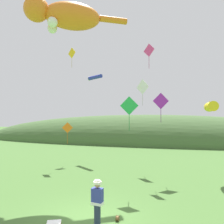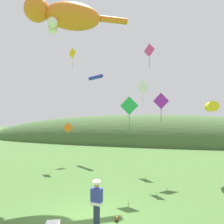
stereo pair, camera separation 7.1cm
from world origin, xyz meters
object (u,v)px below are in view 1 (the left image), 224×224
(kite_diamond_white, at_px, (143,87))
(kite_diamond_orange, at_px, (67,128))
(kite_giant_cat, at_px, (65,16))
(kite_fish_windsock, at_px, (210,107))
(kite_diamond_gold, at_px, (72,53))
(kite_diamond_violet, at_px, (161,101))
(kite_tube_streamer, at_px, (95,77))
(kite_diamond_pink, at_px, (149,51))
(festival_attendant, at_px, (97,203))
(kite_spool, at_px, (118,218))
(kite_diamond_green, at_px, (129,106))

(kite_diamond_white, xyz_separation_m, kite_diamond_orange, (-6.35, -0.61, -3.38))
(kite_giant_cat, height_order, kite_fish_windsock, kite_giant_cat)
(kite_diamond_white, relative_size, kite_diamond_gold, 1.10)
(kite_diamond_violet, bearing_deg, kite_diamond_white, 119.96)
(kite_tube_streamer, bearing_deg, kite_giant_cat, -85.82)
(kite_giant_cat, xyz_separation_m, kite_diamond_pink, (5.14, 3.68, -1.60))
(kite_diamond_white, bearing_deg, kite_fish_windsock, -26.01)
(kite_diamond_white, bearing_deg, festival_attendant, -93.23)
(festival_attendant, height_order, kite_diamond_pink, kite_diamond_pink)
(kite_tube_streamer, relative_size, kite_diamond_orange, 1.04)
(kite_spool, relative_size, kite_diamond_white, 0.10)
(kite_diamond_pink, distance_m, kite_diamond_gold, 8.15)
(kite_diamond_green, bearing_deg, kite_diamond_violet, 59.98)
(kite_giant_cat, bearing_deg, kite_spool, -45.46)
(kite_spool, xyz_separation_m, kite_giant_cat, (-4.53, 4.60, 10.55))
(festival_attendant, bearing_deg, kite_diamond_green, 85.08)
(festival_attendant, relative_size, kite_diamond_pink, 0.93)
(kite_diamond_green, bearing_deg, kite_diamond_gold, 133.49)
(kite_fish_windsock, relative_size, kite_tube_streamer, 1.26)
(kite_diamond_orange, bearing_deg, kite_spool, -54.27)
(kite_tube_streamer, distance_m, kite_diamond_gold, 3.20)
(kite_spool, relative_size, kite_tube_streamer, 0.12)
(kite_tube_streamer, xyz_separation_m, kite_diamond_pink, (5.72, -4.16, 1.09))
(kite_giant_cat, relative_size, kite_diamond_white, 2.83)
(kite_diamond_green, distance_m, kite_diamond_gold, 11.30)
(kite_tube_streamer, height_order, kite_diamond_white, kite_tube_streamer)
(festival_attendant, distance_m, kite_diamond_white, 11.60)
(kite_fish_windsock, bearing_deg, kite_tube_streamer, 151.63)
(kite_spool, height_order, kite_fish_windsock, kite_fish_windsock)
(kite_diamond_violet, bearing_deg, kite_diamond_gold, 153.47)
(kite_diamond_green, xyz_separation_m, kite_diamond_gold, (-6.80, 7.17, 5.49))
(kite_diamond_orange, bearing_deg, kite_diamond_green, -38.72)
(kite_diamond_white, relative_size, kite_diamond_green, 1.10)
(kite_diamond_orange, relative_size, kite_diamond_green, 0.93)
(kite_spool, distance_m, kite_diamond_green, 5.99)
(kite_diamond_violet, height_order, kite_diamond_gold, kite_diamond_gold)
(kite_giant_cat, bearing_deg, kite_diamond_gold, 110.79)
(kite_diamond_pink, height_order, kite_diamond_orange, kite_diamond_pink)
(kite_diamond_pink, distance_m, kite_diamond_orange, 9.21)
(kite_diamond_pink, relative_size, kite_diamond_gold, 0.97)
(kite_giant_cat, distance_m, kite_diamond_green, 7.44)
(kite_diamond_pink, relative_size, kite_diamond_green, 0.97)
(kite_diamond_white, bearing_deg, kite_diamond_orange, -174.53)
(kite_diamond_orange, xyz_separation_m, kite_diamond_green, (6.18, -4.95, 1.61))
(kite_fish_windsock, relative_size, kite_diamond_white, 1.11)
(kite_diamond_orange, bearing_deg, kite_giant_cat, -66.68)
(kite_fish_windsock, bearing_deg, kite_diamond_pink, 164.54)
(kite_spool, xyz_separation_m, kite_fish_windsock, (4.69, 7.16, 4.60))
(kite_giant_cat, distance_m, kite_tube_streamer, 8.31)
(kite_diamond_pink, bearing_deg, kite_diamond_green, -100.21)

